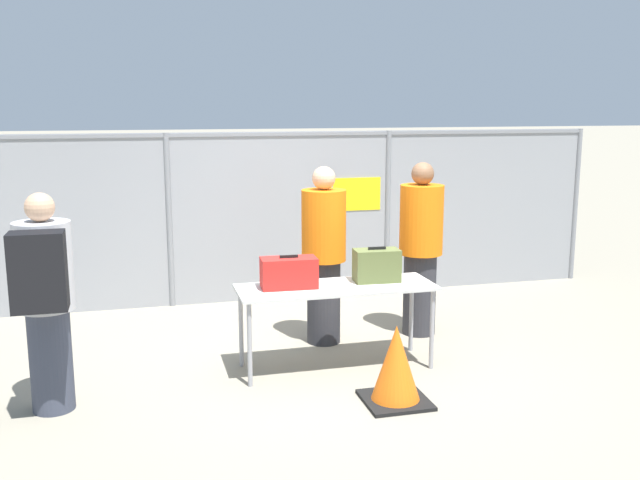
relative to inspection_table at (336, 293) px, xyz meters
The scene contains 10 objects.
ground_plane 0.71m from the inspection_table, 86.07° to the left, with size 120.00×120.00×0.00m, color gray.
fence_section 2.42m from the inspection_table, 89.51° to the left, with size 8.01×0.07×2.00m.
inspection_table is the anchor object (origin of this frame).
suitcase_red 0.46m from the inspection_table, behind, with size 0.49×0.26×0.29m.
suitcase_olive 0.46m from the inspection_table, ahead, with size 0.42×0.24×0.32m.
traveler_hooded 2.40m from the inspection_table, behind, with size 0.42×0.65×1.69m.
security_worker_near 0.74m from the inspection_table, 84.01° to the left, with size 0.43×0.43×1.74m.
security_worker_far 1.32m from the inspection_table, 33.26° to the left, with size 0.44×0.44×1.76m.
utility_trailer 5.12m from the inspection_table, 65.16° to the left, with size 4.06×1.98×0.72m.
traffic_cone 0.97m from the inspection_table, 73.69° to the right, with size 0.51×0.51×0.63m.
Camera 1 is at (-1.68, -6.02, 2.33)m, focal length 40.00 mm.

